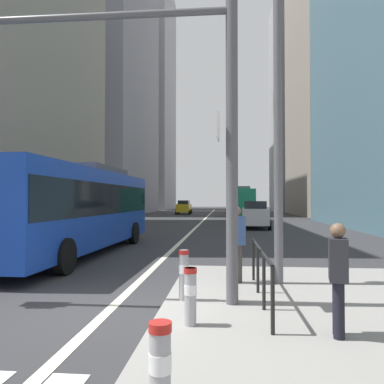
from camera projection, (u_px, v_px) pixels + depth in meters
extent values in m
plane|color=#303033|center=(195.00, 228.00, 26.65)|extent=(160.00, 160.00, 0.00)
cube|color=beige|center=(204.00, 220.00, 36.60)|extent=(0.20, 80.00, 0.01)
cube|color=gray|center=(103.00, 81.00, 55.26)|extent=(12.58, 23.22, 39.71)
cube|color=#9E9EA3|center=(139.00, 99.00, 78.26)|extent=(13.63, 16.20, 46.95)
cube|color=gray|center=(338.00, 18.00, 48.66)|extent=(11.09, 17.11, 52.07)
cube|color=#9E9EA3|center=(304.00, 103.00, 69.69)|extent=(10.90, 18.12, 40.64)
cube|color=#14389E|center=(77.00, 208.00, 13.72)|extent=(2.72, 11.12, 2.75)
cube|color=black|center=(77.00, 199.00, 13.73)|extent=(2.76, 10.90, 1.10)
cube|color=#4C4C51|center=(94.00, 171.00, 15.40)|extent=(1.83, 4.02, 0.30)
cylinder|color=black|center=(64.00, 256.00, 10.04)|extent=(0.32, 1.01, 1.00)
cylinder|color=black|center=(134.00, 233.00, 17.09)|extent=(0.32, 1.01, 1.00)
cylinder|color=black|center=(84.00, 232.00, 17.35)|extent=(0.32, 1.01, 1.00)
cube|color=#198456|center=(239.00, 203.00, 40.50)|extent=(2.78, 11.06, 2.75)
cube|color=black|center=(239.00, 199.00, 40.51)|extent=(2.81, 10.84, 1.10)
cube|color=#4C4C51|center=(240.00, 188.00, 38.89)|extent=(1.85, 4.00, 0.30)
cylinder|color=black|center=(227.00, 213.00, 44.07)|extent=(0.33, 1.01, 1.00)
cylinder|color=black|center=(247.00, 213.00, 43.91)|extent=(0.33, 1.01, 1.00)
cylinder|color=black|center=(229.00, 215.00, 37.05)|extent=(0.33, 1.01, 1.00)
cylinder|color=black|center=(253.00, 215.00, 36.89)|extent=(0.33, 1.01, 1.00)
cube|color=gold|center=(184.00, 208.00, 52.07)|extent=(1.79, 4.49, 1.10)
cube|color=black|center=(184.00, 202.00, 52.24)|extent=(1.50, 2.42, 0.52)
cylinder|color=black|center=(189.00, 212.00, 50.46)|extent=(0.22, 0.64, 0.64)
cylinder|color=black|center=(176.00, 212.00, 50.62)|extent=(0.22, 0.64, 0.64)
cylinder|color=black|center=(191.00, 211.00, 53.50)|extent=(0.22, 0.64, 0.64)
cylinder|color=black|center=(179.00, 211.00, 53.65)|extent=(0.22, 0.64, 0.64)
cube|color=maroon|center=(237.00, 207.00, 61.80)|extent=(1.88, 4.50, 1.10)
cube|color=black|center=(237.00, 202.00, 61.67)|extent=(1.55, 2.44, 0.52)
cylinder|color=black|center=(231.00, 210.00, 63.37)|extent=(0.23, 0.64, 0.64)
cylinder|color=black|center=(242.00, 210.00, 63.25)|extent=(0.23, 0.64, 0.64)
cylinder|color=black|center=(232.00, 210.00, 60.34)|extent=(0.23, 0.64, 0.64)
cylinder|color=black|center=(243.00, 210.00, 60.22)|extent=(0.23, 0.64, 0.64)
cube|color=silver|center=(255.00, 216.00, 26.25)|extent=(1.98, 4.42, 1.10)
cube|color=black|center=(255.00, 205.00, 26.12)|extent=(1.60, 2.41, 0.52)
cylinder|color=black|center=(242.00, 222.00, 27.83)|extent=(0.25, 0.65, 0.64)
cylinder|color=black|center=(267.00, 223.00, 27.58)|extent=(0.25, 0.65, 0.64)
cylinder|color=black|center=(242.00, 225.00, 24.90)|extent=(0.25, 0.65, 0.64)
cylinder|color=black|center=(269.00, 225.00, 24.65)|extent=(0.25, 0.65, 0.64)
cylinder|color=#515156|center=(232.00, 139.00, 6.77)|extent=(0.22, 0.22, 6.00)
cylinder|color=#515156|center=(58.00, 18.00, 7.12)|extent=(6.68, 0.14, 0.14)
cube|color=white|center=(218.00, 127.00, 6.62)|extent=(0.04, 0.60, 0.44)
cylinder|color=#56565B|center=(278.00, 108.00, 8.44)|extent=(0.20, 0.20, 8.00)
cylinder|color=#99999E|center=(160.00, 375.00, 3.06)|extent=(0.18, 0.18, 0.88)
cylinder|color=white|center=(160.00, 362.00, 3.06)|extent=(0.19, 0.19, 0.16)
cylinder|color=#B21E19|center=(160.00, 327.00, 3.07)|extent=(0.20, 0.20, 0.08)
cylinder|color=#99999E|center=(190.00, 296.00, 5.57)|extent=(0.18, 0.18, 0.86)
cylinder|color=white|center=(190.00, 290.00, 5.58)|extent=(0.19, 0.19, 0.16)
cylinder|color=#B21E19|center=(190.00, 270.00, 5.58)|extent=(0.20, 0.20, 0.08)
cylinder|color=#99999E|center=(184.00, 275.00, 6.96)|extent=(0.18, 0.18, 0.94)
cylinder|color=white|center=(184.00, 269.00, 6.97)|extent=(0.19, 0.19, 0.17)
cylinder|color=#B21E19|center=(184.00, 252.00, 6.97)|extent=(0.20, 0.20, 0.08)
cylinder|color=black|center=(273.00, 301.00, 5.19)|extent=(0.06, 0.06, 0.95)
cylinder|color=black|center=(264.00, 282.00, 6.35)|extent=(0.06, 0.06, 0.95)
cylinder|color=black|center=(258.00, 269.00, 7.52)|extent=(0.06, 0.06, 0.95)
cylinder|color=black|center=(253.00, 260.00, 8.69)|extent=(0.06, 0.06, 0.95)
cylinder|color=black|center=(261.00, 250.00, 6.95)|extent=(0.06, 3.52, 0.06)
cylinder|color=#423D38|center=(239.00, 264.00, 8.46)|extent=(0.15, 0.15, 0.85)
cylinder|color=#423D38|center=(233.00, 264.00, 8.38)|extent=(0.15, 0.15, 0.85)
cube|color=#38568E|center=(236.00, 231.00, 8.44)|extent=(0.45, 0.42, 0.66)
sphere|color=brown|center=(236.00, 211.00, 8.45)|extent=(0.23, 0.23, 0.23)
cylinder|color=black|center=(338.00, 307.00, 5.18)|extent=(0.15, 0.15, 0.77)
cylinder|color=black|center=(339.00, 310.00, 5.03)|extent=(0.15, 0.15, 0.77)
cube|color=#232328|center=(338.00, 260.00, 5.12)|extent=(0.32, 0.42, 0.59)
sphere|color=brown|center=(338.00, 231.00, 5.13)|extent=(0.21, 0.21, 0.21)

